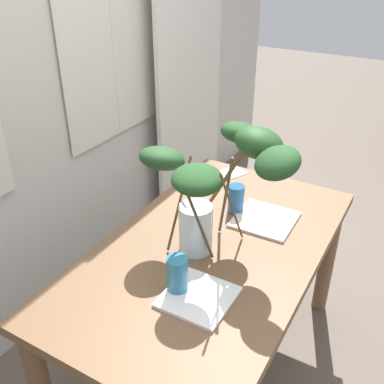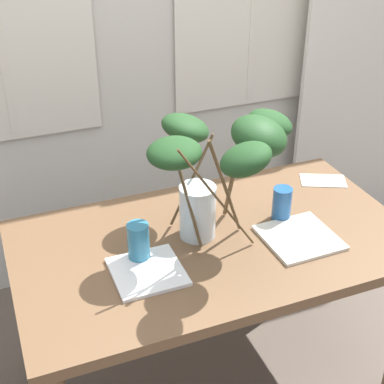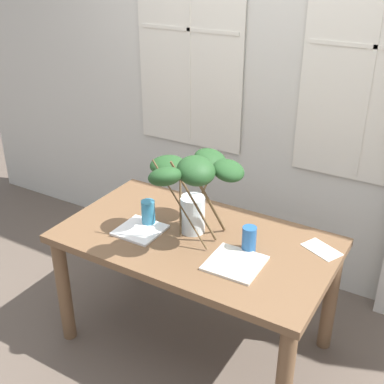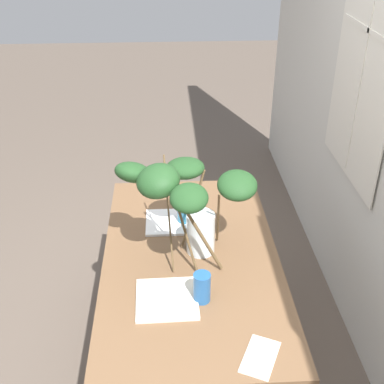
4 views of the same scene
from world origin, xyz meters
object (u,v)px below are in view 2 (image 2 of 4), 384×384
dining_table (214,262)px  drinking_glass_blue_left (138,242)px  vase_with_branches (217,160)px  plate_square_left (147,272)px  drinking_glass_blue_right (282,204)px  plate_square_right (299,238)px

dining_table → drinking_glass_blue_left: drinking_glass_blue_left is taller
dining_table → vase_with_branches: bearing=-103.7°
vase_with_branches → plate_square_left: vase_with_branches is taller
dining_table → drinking_glass_blue_right: size_ratio=10.86×
drinking_glass_blue_left → dining_table: bearing=3.6°
dining_table → drinking_glass_blue_right: drinking_glass_blue_right is taller
dining_table → plate_square_left: plate_square_left is taller
dining_table → drinking_glass_blue_left: bearing=-176.4°
dining_table → drinking_glass_blue_right: 0.35m
plate_square_left → plate_square_right: bearing=-1.6°
drinking_glass_blue_right → plate_square_right: (-0.00, -0.15, -0.06)m
dining_table → drinking_glass_blue_right: (0.30, 0.03, 0.18)m
dining_table → drinking_glass_blue_left: 0.35m
drinking_glass_blue_left → drinking_glass_blue_right: drinking_glass_blue_left is taller
drinking_glass_blue_left → plate_square_right: drinking_glass_blue_left is taller
drinking_glass_blue_left → drinking_glass_blue_right: 0.59m
dining_table → vase_with_branches: 0.45m
drinking_glass_blue_right → plate_square_right: size_ratio=0.52×
drinking_glass_blue_left → plate_square_left: 0.11m
plate_square_right → drinking_glass_blue_left: bearing=170.3°
vase_with_branches → drinking_glass_blue_right: (0.30, 0.05, -0.27)m
drinking_glass_blue_left → plate_square_left: drinking_glass_blue_left is taller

